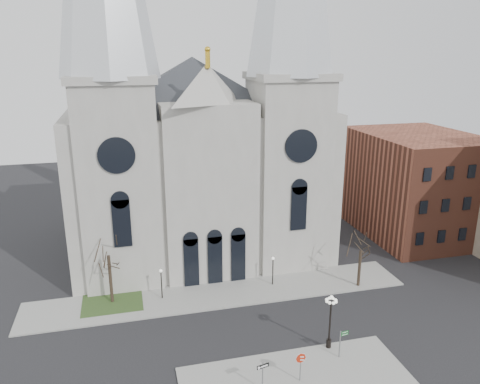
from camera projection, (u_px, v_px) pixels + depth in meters
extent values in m
plane|color=black|center=(247.00, 358.00, 39.20)|extent=(160.00, 160.00, 0.00)
cube|color=gray|center=(220.00, 294.00, 49.38)|extent=(40.00, 6.00, 0.14)
cube|color=#28441D|center=(113.00, 302.00, 47.71)|extent=(6.00, 5.00, 0.18)
cube|color=#9E9B93|center=(195.00, 177.00, 60.70)|extent=(30.00, 24.00, 18.00)
pyramid|color=#2D3035|center=(192.00, 57.00, 56.35)|extent=(33.00, 26.40, 6.00)
cube|color=#9E9B93|center=(119.00, 184.00, 50.00)|extent=(8.00, 8.00, 22.00)
cylinder|color=black|center=(116.00, 155.00, 45.08)|extent=(3.60, 0.30, 3.60)
cube|color=#9E9B93|center=(287.00, 173.00, 54.47)|extent=(8.00, 8.00, 22.00)
cylinder|color=black|center=(301.00, 146.00, 49.56)|extent=(3.60, 0.30, 3.60)
cube|color=#9E9B93|center=(209.00, 193.00, 51.21)|extent=(10.00, 5.00, 19.50)
pyramid|color=#9E9B93|center=(207.00, 83.00, 47.80)|extent=(11.00, 5.00, 4.00)
cube|color=brown|center=(415.00, 184.00, 64.64)|extent=(14.00, 18.00, 14.00)
cylinder|color=#2D2219|center=(111.00, 280.00, 46.97)|extent=(0.32, 0.32, 5.25)
cylinder|color=#2D2219|center=(359.00, 269.00, 50.47)|extent=(0.32, 0.32, 4.20)
cylinder|color=black|center=(162.00, 285.00, 47.97)|extent=(0.12, 0.12, 3.00)
sphere|color=white|center=(161.00, 271.00, 47.51)|extent=(0.32, 0.32, 0.32)
cylinder|color=black|center=(273.00, 272.00, 50.80)|extent=(0.12, 0.12, 3.00)
sphere|color=white|center=(273.00, 258.00, 50.34)|extent=(0.32, 0.32, 0.32)
cylinder|color=slate|center=(300.00, 367.00, 35.95)|extent=(0.09, 0.09, 2.42)
cylinder|color=#AB200B|center=(301.00, 358.00, 35.71)|extent=(0.81, 0.29, 0.84)
cylinder|color=white|center=(301.00, 358.00, 35.71)|extent=(0.87, 0.29, 0.90)
cube|color=white|center=(301.00, 356.00, 35.67)|extent=(0.45, 0.16, 0.11)
cube|color=white|center=(301.00, 359.00, 35.75)|extent=(0.51, 0.18, 0.11)
cylinder|color=black|center=(330.00, 325.00, 39.74)|extent=(0.15, 0.15, 4.41)
cylinder|color=black|center=(329.00, 343.00, 40.27)|extent=(0.42, 0.42, 0.77)
sphere|color=white|center=(332.00, 297.00, 38.97)|extent=(0.31, 0.31, 0.31)
cylinder|color=slate|center=(263.00, 376.00, 35.04)|extent=(0.10, 0.10, 2.33)
cube|color=black|center=(263.00, 366.00, 34.78)|extent=(1.01, 0.26, 0.33)
cylinder|color=slate|center=(340.00, 344.00, 38.73)|extent=(0.10, 0.10, 2.47)
cube|color=#0D5E1D|center=(345.00, 332.00, 38.57)|extent=(0.69, 0.12, 0.17)
cube|color=#0D5E1D|center=(344.00, 334.00, 38.63)|extent=(0.69, 0.12, 0.17)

